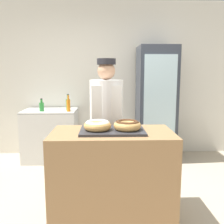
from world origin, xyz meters
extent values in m
plane|color=#B7A88E|center=(0.00, 0.00, 0.00)|extent=(14.00, 14.00, 0.00)
cube|color=silver|center=(0.00, 2.13, 1.35)|extent=(8.00, 0.06, 2.70)
cube|color=#997047|center=(0.00, 0.00, 0.45)|extent=(1.20, 0.65, 0.90)
cube|color=#2D2D33|center=(0.00, 0.00, 0.91)|extent=(0.63, 0.43, 0.02)
torus|color=tan|center=(-0.14, -0.02, 0.96)|extent=(0.27, 0.27, 0.08)
torus|color=white|center=(-0.14, -0.02, 0.98)|extent=(0.24, 0.24, 0.05)
torus|color=tan|center=(0.14, -0.02, 0.96)|extent=(0.27, 0.27, 0.08)
torus|color=#472814|center=(0.14, -0.02, 0.98)|extent=(0.24, 0.24, 0.05)
cube|color=#382111|center=(-0.11, 0.16, 0.94)|extent=(0.08, 0.08, 0.03)
cube|color=#382111|center=(0.11, 0.16, 0.94)|extent=(0.08, 0.08, 0.03)
cylinder|color=#4C4C51|center=(-0.05, 0.64, 0.40)|extent=(0.29, 0.29, 0.79)
cylinder|color=white|center=(-0.05, 0.64, 1.09)|extent=(0.41, 0.41, 0.59)
cube|color=white|center=(-0.05, 0.46, 0.70)|extent=(0.35, 0.02, 1.25)
sphere|color=tan|center=(-0.05, 0.64, 1.49)|extent=(0.21, 0.21, 0.21)
cylinder|color=#232328|center=(-0.05, 0.64, 1.60)|extent=(0.22, 0.22, 0.07)
cube|color=#333842|center=(0.79, 1.76, 0.95)|extent=(0.62, 0.59, 1.90)
cube|color=silver|center=(0.79, 1.45, 0.99)|extent=(0.51, 0.02, 1.52)
cube|color=silver|center=(-0.99, 1.76, 0.43)|extent=(0.87, 0.62, 0.85)
cube|color=gray|center=(-0.99, 1.76, 0.83)|extent=(0.87, 0.62, 0.01)
cylinder|color=#2D8C38|center=(-1.09, 1.64, 0.92)|extent=(0.07, 0.07, 0.14)
cylinder|color=#2D8C38|center=(-1.09, 1.64, 1.02)|extent=(0.03, 0.03, 0.05)
cylinder|color=black|center=(-1.09, 1.64, 1.05)|extent=(0.04, 0.04, 0.01)
cylinder|color=#2D8C38|center=(-0.68, 1.73, 0.94)|extent=(0.07, 0.07, 0.18)
cylinder|color=#2D8C38|center=(-0.68, 1.73, 1.07)|extent=(0.03, 0.03, 0.07)
cylinder|color=black|center=(-0.68, 1.73, 1.11)|extent=(0.03, 0.03, 0.01)
cylinder|color=orange|center=(-0.65, 1.60, 0.95)|extent=(0.06, 0.06, 0.19)
cylinder|color=orange|center=(-0.65, 1.60, 1.08)|extent=(0.03, 0.03, 0.07)
cylinder|color=black|center=(-0.65, 1.60, 1.12)|extent=(0.03, 0.03, 0.01)
camera|label=1|loc=(-0.08, -2.39, 1.47)|focal=40.00mm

